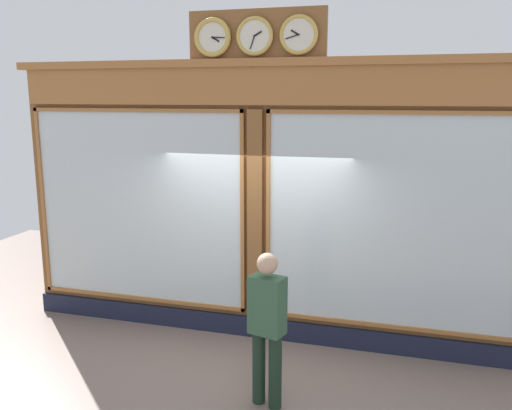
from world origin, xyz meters
TOP-DOWN VIEW (x-y plane):
  - shop_facade at (0.00, -0.13)m, footprint 6.90×0.42m
  - pedestrian at (-0.58, 1.59)m, footprint 0.41×0.31m

SIDE VIEW (x-z plane):
  - pedestrian at x=-0.58m, z-range 0.09..1.78m
  - shop_facade at x=0.00m, z-range -0.27..4.02m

